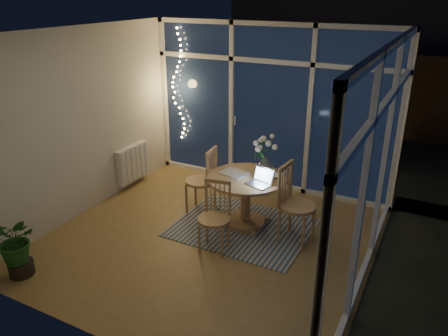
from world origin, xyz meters
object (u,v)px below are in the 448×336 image
Objects in this scene: potted_plant at (17,246)px; flower_vase at (265,164)px; chair_front at (214,218)px; laptop at (258,177)px; chair_left at (200,179)px; dining_table at (246,201)px; chair_right at (298,204)px.

flower_vase is at bearing 52.70° from potted_plant.
chair_front is at bearing 40.47° from potted_plant.
chair_left is at bearing -176.68° from laptop.
chair_left reaches higher than chair_front.
chair_front is 2.25m from potted_plant.
dining_table is at bearing 164.19° from laptop.
potted_plant is at bearing 135.12° from chair_right.
chair_front is 1.16m from flower_vase.
flower_vase is (0.89, 0.24, 0.32)m from chair_left.
potted_plant is (-1.79, -2.22, 0.02)m from dining_table.
chair_front is (-0.83, -0.68, -0.07)m from chair_right.
chair_right is (0.76, -0.08, 0.17)m from dining_table.
chair_front is at bearing 32.40° from chair_left.
chair_front is 3.00× the size of laptop.
laptop is at bearing -78.14° from flower_vase.
potted_plant is at bearing -31.05° from chair_left.
chair_left is at bearing 174.20° from dining_table.
chair_left is at bearing -164.89° from flower_vase.
chair_left reaches higher than flower_vase.
chair_front is at bearing 134.19° from chair_right.
chair_left reaches higher than laptop.
chair_left is 0.95× the size of chair_right.
chair_left is 1.32× the size of potted_plant.
chair_front reaches higher than potted_plant.
chair_left is (-0.76, 0.08, 0.14)m from dining_table.
potted_plant is (-2.55, -2.14, -0.15)m from chair_right.
dining_table is 3.47× the size of laptop.
potted_plant reaches higher than dining_table.
flower_vase is (-0.62, 0.40, 0.30)m from chair_right.
laptop is 1.44× the size of flower_vase.
chair_right is at bearing -32.78° from flower_vase.
dining_table is 0.77m from chair_front.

